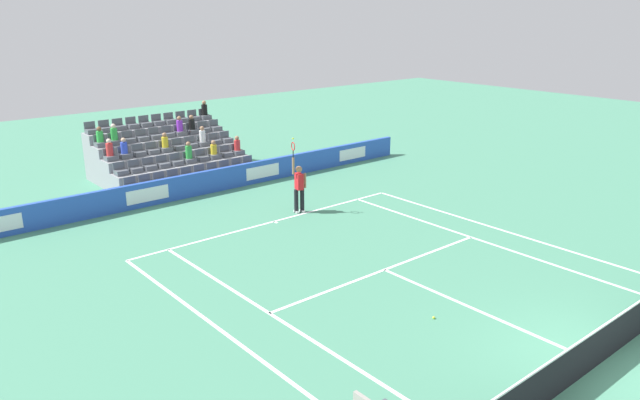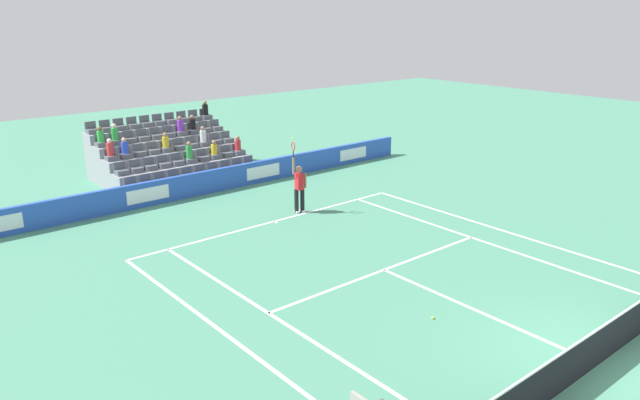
% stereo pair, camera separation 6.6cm
% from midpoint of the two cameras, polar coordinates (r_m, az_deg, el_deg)
% --- Properties ---
extents(ground_plane, '(80.00, 80.00, 0.00)m').
position_cam_midpoint_polar(ground_plane, '(14.74, 24.64, -13.80)').
color(ground_plane, '#47896B').
extents(line_baseline, '(10.97, 0.10, 0.01)m').
position_cam_midpoint_polar(line_baseline, '(21.77, -4.44, -2.02)').
color(line_baseline, white).
rests_on(line_baseline, ground).
extents(line_service, '(8.23, 0.10, 0.01)m').
position_cam_midpoint_polar(line_service, '(17.89, 5.97, -6.53)').
color(line_service, white).
rests_on(line_service, ground).
extents(line_centre_service, '(0.10, 6.40, 0.01)m').
position_cam_midpoint_polar(line_centre_service, '(16.08, 14.29, -9.93)').
color(line_centre_service, white).
rests_on(line_centre_service, ground).
extents(line_singles_sideline_left, '(0.10, 11.89, 0.01)m').
position_cam_midpoint_polar(line_singles_sideline_left, '(15.15, -3.89, -11.18)').
color(line_singles_sideline_left, white).
rests_on(line_singles_sideline_left, ground).
extents(line_singles_sideline_right, '(0.10, 11.89, 0.01)m').
position_cam_midpoint_polar(line_singles_sideline_right, '(20.61, 14.91, -3.73)').
color(line_singles_sideline_right, white).
rests_on(line_singles_sideline_right, ground).
extents(line_doubles_sideline_left, '(0.10, 11.89, 0.01)m').
position_cam_midpoint_polar(line_doubles_sideline_left, '(14.49, -8.37, -12.77)').
color(line_doubles_sideline_left, white).
rests_on(line_doubles_sideline_left, ground).
extents(line_doubles_sideline_right, '(0.10, 11.89, 0.01)m').
position_cam_midpoint_polar(line_doubles_sideline_right, '(21.69, 17.02, -2.84)').
color(line_doubles_sideline_right, white).
rests_on(line_doubles_sideline_right, ground).
extents(line_centre_mark, '(0.10, 0.20, 0.01)m').
position_cam_midpoint_polar(line_centre_mark, '(21.69, -4.29, -2.09)').
color(line_centre_mark, white).
rests_on(line_centre_mark, ground).
extents(sponsor_barrier, '(21.41, 0.22, 0.95)m').
position_cam_midpoint_polar(sponsor_barrier, '(25.35, -10.57, 1.68)').
color(sponsor_barrier, blue).
rests_on(sponsor_barrier, ground).
extents(tennis_net, '(11.97, 0.10, 1.07)m').
position_cam_midpoint_polar(tennis_net, '(14.50, 24.89, -12.12)').
color(tennis_net, '#33383D').
rests_on(tennis_net, ground).
extents(tennis_player, '(0.51, 0.41, 2.85)m').
position_cam_midpoint_polar(tennis_player, '(22.40, -2.08, 1.25)').
color(tennis_player, black).
rests_on(tennis_player, ground).
extents(stadium_stand, '(6.20, 4.75, 3.01)m').
position_cam_midpoint_polar(stadium_stand, '(28.34, -14.21, 3.84)').
color(stadium_stand, gray).
rests_on(stadium_stand, ground).
extents(loose_tennis_ball, '(0.07, 0.07, 0.07)m').
position_cam_midpoint_polar(loose_tennis_ball, '(15.41, 10.50, -10.81)').
color(loose_tennis_ball, '#D1E533').
rests_on(loose_tennis_ball, ground).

